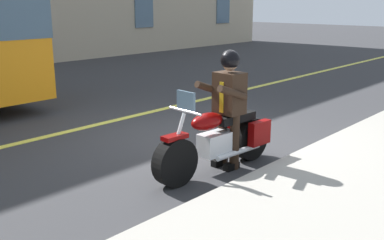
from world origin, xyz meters
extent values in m
plane|color=#333335|center=(0.00, 0.00, 0.00)|extent=(80.00, 80.00, 0.00)
cube|color=#E5DB4C|center=(0.00, -2.00, 0.01)|extent=(60.00, 0.16, 0.01)
cylinder|color=black|center=(1.75, 1.31, 0.33)|extent=(0.67, 0.25, 0.66)
cylinder|color=black|center=(0.21, 1.42, 0.33)|extent=(0.67, 0.25, 0.66)
cube|color=silver|center=(0.95, 1.37, 0.42)|extent=(0.58, 0.32, 0.32)
ellipsoid|color=#720505|center=(1.15, 1.35, 0.78)|extent=(0.58, 0.32, 0.24)
cube|color=black|center=(0.60, 1.39, 0.74)|extent=(0.72, 0.33, 0.12)
cube|color=#720505|center=(0.27, 1.64, 0.48)|extent=(0.41, 0.15, 0.36)
cube|color=#720505|center=(0.24, 1.20, 0.48)|extent=(0.41, 0.15, 0.36)
cylinder|color=silver|center=(1.73, 1.31, 0.60)|extent=(0.35, 0.07, 0.76)
cylinder|color=silver|center=(1.57, 1.32, 1.00)|extent=(0.08, 0.60, 0.04)
cube|color=#720505|center=(1.75, 1.31, 0.68)|extent=(0.37, 0.19, 0.06)
cylinder|color=silver|center=(0.67, 1.55, 0.26)|extent=(0.90, 0.14, 0.08)
cube|color=slate|center=(1.55, 1.32, 1.12)|extent=(0.06, 0.32, 0.28)
cylinder|color=black|center=(0.71, 1.50, 0.42)|extent=(0.14, 0.14, 0.84)
cube|color=black|center=(0.77, 1.50, 0.05)|extent=(0.27, 0.13, 0.10)
cylinder|color=black|center=(0.70, 1.26, 0.42)|extent=(0.14, 0.14, 0.84)
cube|color=black|center=(0.76, 1.26, 0.05)|extent=(0.27, 0.13, 0.10)
cube|color=black|center=(0.70, 1.38, 1.12)|extent=(0.35, 0.42, 0.60)
cube|color=#B28C14|center=(0.86, 1.37, 1.08)|extent=(0.03, 0.07, 0.44)
cylinder|color=black|center=(0.90, 1.59, 1.18)|extent=(0.56, 0.14, 0.28)
cylinder|color=black|center=(0.87, 1.15, 1.18)|extent=(0.56, 0.14, 0.28)
sphere|color=tan|center=(0.70, 1.38, 1.55)|extent=(0.22, 0.22, 0.22)
sphere|color=black|center=(0.70, 1.38, 1.60)|extent=(0.28, 0.28, 0.28)
cube|color=slate|center=(-14.58, -10.97, 2.00)|extent=(1.10, 0.06, 1.60)
cube|color=slate|center=(-8.69, -10.97, 2.00)|extent=(1.10, 0.06, 1.60)
cube|color=slate|center=(-2.80, -10.97, 2.00)|extent=(1.10, 0.06, 1.60)
camera|label=1|loc=(5.77, 5.29, 2.40)|focal=42.30mm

